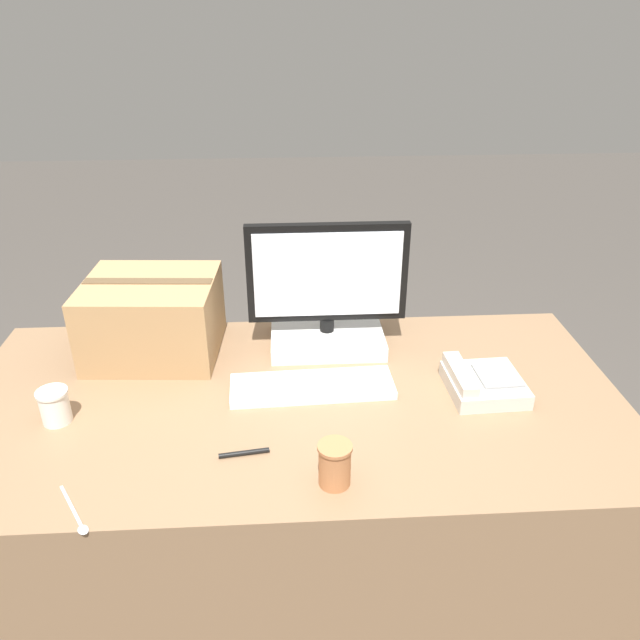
{
  "coord_description": "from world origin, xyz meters",
  "views": [
    {
      "loc": [
        -0.01,
        -1.4,
        1.72
      ],
      "look_at": [
        0.08,
        0.16,
        0.9
      ],
      "focal_mm": 35.0,
      "sensor_mm": 36.0,
      "label": 1
    }
  ],
  "objects_px": {
    "monitor": "(327,303)",
    "paper_cup_left": "(55,406)",
    "keyboard": "(312,386)",
    "pen_marker": "(244,453)",
    "spoon": "(76,516)",
    "paper_cup_right": "(335,464)",
    "desk_phone": "(481,382)",
    "cardboard_box": "(153,317)"
  },
  "relations": [
    {
      "from": "paper_cup_right",
      "to": "paper_cup_left",
      "type": "bearing_deg",
      "value": 158.67
    },
    {
      "from": "monitor",
      "to": "pen_marker",
      "type": "xyz_separation_m",
      "value": [
        -0.23,
        -0.52,
        -0.13
      ]
    },
    {
      "from": "monitor",
      "to": "paper_cup_right",
      "type": "xyz_separation_m",
      "value": [
        -0.03,
        -0.63,
        -0.09
      ]
    },
    {
      "from": "keyboard",
      "to": "paper_cup_left",
      "type": "relative_size",
      "value": 4.96
    },
    {
      "from": "paper_cup_left",
      "to": "pen_marker",
      "type": "height_order",
      "value": "paper_cup_left"
    },
    {
      "from": "keyboard",
      "to": "pen_marker",
      "type": "relative_size",
      "value": 3.76
    },
    {
      "from": "monitor",
      "to": "spoon",
      "type": "bearing_deg",
      "value": -129.56
    },
    {
      "from": "monitor",
      "to": "cardboard_box",
      "type": "bearing_deg",
      "value": -178.32
    },
    {
      "from": "keyboard",
      "to": "spoon",
      "type": "bearing_deg",
      "value": -141.96
    },
    {
      "from": "keyboard",
      "to": "spoon",
      "type": "xyz_separation_m",
      "value": [
        -0.52,
        -0.44,
        -0.01
      ]
    },
    {
      "from": "monitor",
      "to": "paper_cup_left",
      "type": "xyz_separation_m",
      "value": [
        -0.72,
        -0.36,
        -0.09
      ]
    },
    {
      "from": "paper_cup_right",
      "to": "desk_phone",
      "type": "bearing_deg",
      "value": 38.3
    },
    {
      "from": "monitor",
      "to": "desk_phone",
      "type": "height_order",
      "value": "monitor"
    },
    {
      "from": "paper_cup_left",
      "to": "cardboard_box",
      "type": "distance_m",
      "value": 0.4
    },
    {
      "from": "monitor",
      "to": "keyboard",
      "type": "bearing_deg",
      "value": -102.89
    },
    {
      "from": "desk_phone",
      "to": "pen_marker",
      "type": "bearing_deg",
      "value": -162.43
    },
    {
      "from": "paper_cup_left",
      "to": "pen_marker",
      "type": "xyz_separation_m",
      "value": [
        0.48,
        -0.16,
        -0.04
      ]
    },
    {
      "from": "cardboard_box",
      "to": "pen_marker",
      "type": "height_order",
      "value": "cardboard_box"
    },
    {
      "from": "paper_cup_left",
      "to": "paper_cup_right",
      "type": "bearing_deg",
      "value": -21.33
    },
    {
      "from": "keyboard",
      "to": "pen_marker",
      "type": "height_order",
      "value": "keyboard"
    },
    {
      "from": "spoon",
      "to": "pen_marker",
      "type": "bearing_deg",
      "value": 84.79
    },
    {
      "from": "pen_marker",
      "to": "paper_cup_right",
      "type": "bearing_deg",
      "value": 144.57
    },
    {
      "from": "paper_cup_left",
      "to": "paper_cup_right",
      "type": "distance_m",
      "value": 0.74
    },
    {
      "from": "spoon",
      "to": "cardboard_box",
      "type": "distance_m",
      "value": 0.69
    },
    {
      "from": "monitor",
      "to": "paper_cup_right",
      "type": "height_order",
      "value": "monitor"
    },
    {
      "from": "spoon",
      "to": "paper_cup_left",
      "type": "bearing_deg",
      "value": 170.04
    },
    {
      "from": "pen_marker",
      "to": "desk_phone",
      "type": "bearing_deg",
      "value": -167.88
    },
    {
      "from": "desk_phone",
      "to": "cardboard_box",
      "type": "xyz_separation_m",
      "value": [
        -0.93,
        0.27,
        0.09
      ]
    },
    {
      "from": "paper_cup_right",
      "to": "pen_marker",
      "type": "bearing_deg",
      "value": 152.56
    },
    {
      "from": "monitor",
      "to": "cardboard_box",
      "type": "distance_m",
      "value": 0.52
    },
    {
      "from": "desk_phone",
      "to": "cardboard_box",
      "type": "distance_m",
      "value": 0.97
    },
    {
      "from": "pen_marker",
      "to": "monitor",
      "type": "bearing_deg",
      "value": -122.15
    },
    {
      "from": "spoon",
      "to": "pen_marker",
      "type": "relative_size",
      "value": 1.25
    },
    {
      "from": "monitor",
      "to": "keyboard",
      "type": "xyz_separation_m",
      "value": [
        -0.06,
        -0.26,
        -0.13
      ]
    },
    {
      "from": "keyboard",
      "to": "paper_cup_right",
      "type": "xyz_separation_m",
      "value": [
        0.03,
        -0.37,
        0.04
      ]
    },
    {
      "from": "pen_marker",
      "to": "keyboard",
      "type": "bearing_deg",
      "value": -131.52
    },
    {
      "from": "paper_cup_right",
      "to": "cardboard_box",
      "type": "bearing_deg",
      "value": 128.99
    },
    {
      "from": "monitor",
      "to": "spoon",
      "type": "relative_size",
      "value": 3.17
    },
    {
      "from": "paper_cup_right",
      "to": "pen_marker",
      "type": "distance_m",
      "value": 0.24
    },
    {
      "from": "desk_phone",
      "to": "paper_cup_left",
      "type": "xyz_separation_m",
      "value": [
        -1.12,
        -0.07,
        0.02
      ]
    },
    {
      "from": "paper_cup_right",
      "to": "pen_marker",
      "type": "height_order",
      "value": "paper_cup_right"
    },
    {
      "from": "paper_cup_right",
      "to": "spoon",
      "type": "distance_m",
      "value": 0.56
    }
  ]
}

